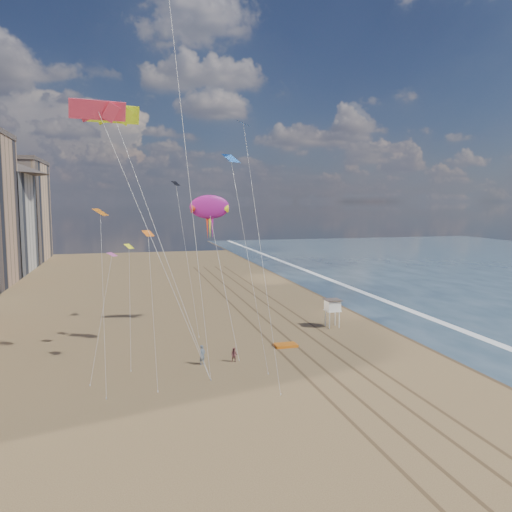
% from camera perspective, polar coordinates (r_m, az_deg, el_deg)
% --- Properties ---
extents(ground, '(260.00, 260.00, 0.00)m').
position_cam_1_polar(ground, '(37.69, 13.71, -18.75)').
color(ground, brown).
rests_on(ground, ground).
extents(wet_sand, '(260.00, 260.00, 0.00)m').
position_cam_1_polar(wet_sand, '(80.04, 12.23, -5.31)').
color(wet_sand, '#42301E').
rests_on(wet_sand, ground).
extents(foam, '(260.00, 260.00, 0.00)m').
position_cam_1_polar(foam, '(81.99, 14.86, -5.10)').
color(foam, white).
rests_on(foam, ground).
extents(tracks, '(7.68, 120.00, 0.01)m').
position_cam_1_polar(tracks, '(64.89, 3.07, -7.88)').
color(tracks, brown).
rests_on(tracks, ground).
extents(lifeguard_stand, '(1.97, 1.97, 3.56)m').
position_cam_1_polar(lifeguard_stand, '(63.92, 8.74, -5.64)').
color(lifeguard_stand, white).
rests_on(lifeguard_stand, ground).
extents(grounded_kite, '(2.50, 1.62, 0.28)m').
position_cam_1_polar(grounded_kite, '(55.63, 3.40, -10.14)').
color(grounded_kite, orange).
rests_on(grounded_kite, ground).
extents(show_kite, '(4.76, 8.33, 20.99)m').
position_cam_1_polar(show_kite, '(63.52, -5.32, 5.56)').
color(show_kite, '#99177C').
rests_on(show_kite, ground).
extents(kite_flyer_a, '(0.83, 0.80, 1.92)m').
position_cam_1_polar(kite_flyer_a, '(49.80, -6.16, -11.16)').
color(kite_flyer_a, slate).
rests_on(kite_flyer_a, ground).
extents(kite_flyer_b, '(0.86, 0.78, 1.44)m').
position_cam_1_polar(kite_flyer_b, '(50.29, -2.51, -11.23)').
color(kite_flyer_b, brown).
rests_on(kite_flyer_b, ground).
extents(parafoils, '(12.21, 13.22, 20.49)m').
position_cam_1_polar(parafoils, '(56.44, -14.44, 23.65)').
color(parafoils, black).
rests_on(parafoils, ground).
extents(small_kites, '(15.93, 17.16, 13.79)m').
position_cam_1_polar(small_kites, '(52.83, -8.96, 7.76)').
color(small_kites, black).
rests_on(small_kites, ground).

